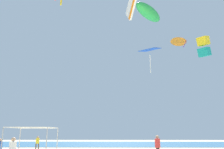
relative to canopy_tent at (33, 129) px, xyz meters
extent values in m
cube|color=#28608C|center=(4.94, 28.10, -2.39)|extent=(110.00, 23.95, 0.03)
cylinder|color=#B2B2B7|center=(-1.65, -1.64, -1.17)|extent=(0.07, 0.07, 2.46)
cylinder|color=#B2B2B7|center=(1.65, -1.64, -1.17)|extent=(0.07, 0.07, 2.46)
cylinder|color=#B2B2B7|center=(-1.65, 1.64, -1.17)|extent=(0.07, 0.07, 2.46)
cylinder|color=#B2B2B7|center=(1.65, 1.64, -1.17)|extent=(0.07, 0.07, 2.46)
cube|color=white|center=(0.00, 0.00, 0.08)|extent=(3.36, 3.35, 0.06)
cylinder|color=brown|center=(-3.09, 10.58, -2.02)|extent=(0.15, 0.15, 0.77)
cylinder|color=brown|center=(-2.79, 10.61, -2.02)|extent=(0.15, 0.15, 0.77)
cylinder|color=yellow|center=(-2.94, 10.59, -1.30)|extent=(0.40, 0.40, 0.67)
sphere|color=tan|center=(-2.94, 10.59, -0.84)|extent=(0.25, 0.25, 0.25)
cylinder|color=blue|center=(-3.01, 1.00, -1.35)|extent=(0.38, 0.38, 0.64)
sphere|color=tan|center=(-3.01, 1.00, -0.92)|extent=(0.24, 0.24, 0.24)
cylinder|color=white|center=(0.31, -4.30, -1.22)|extent=(0.43, 0.43, 0.72)
sphere|color=tan|center=(0.31, -4.30, -0.73)|extent=(0.27, 0.27, 0.27)
cylinder|color=red|center=(10.25, 1.26, -1.17)|extent=(0.45, 0.45, 0.75)
sphere|color=tan|center=(10.25, 1.26, -0.66)|extent=(0.28, 0.28, 0.28)
cube|color=blue|center=(12.40, 17.22, 12.98)|extent=(4.08, 4.06, 0.83)
cylinder|color=white|center=(12.40, 17.22, 10.55)|extent=(0.19, 0.19, 3.13)
cube|color=white|center=(8.68, 5.51, 14.49)|extent=(1.29, 4.23, 2.61)
cube|color=orange|center=(8.68, 5.51, 13.92)|extent=(0.67, 3.28, 1.45)
ellipsoid|color=green|center=(11.41, 10.59, 16.11)|extent=(5.32, 6.00, 2.13)
cone|color=blue|center=(11.41, 10.59, 17.03)|extent=(1.32, 1.30, 0.82)
cube|color=yellow|center=(16.36, 4.78, 9.43)|extent=(1.61, 1.61, 1.16)
cube|color=teal|center=(16.36, 4.78, 8.16)|extent=(1.61, 1.61, 1.16)
cone|color=orange|center=(18.49, 21.62, 16.34)|extent=(4.11, 4.11, 1.26)
cylinder|color=purple|center=(19.38, 20.75, 15.41)|extent=(1.11, 1.14, 1.85)
camera|label=1|loc=(6.70, -19.46, -0.33)|focal=37.76mm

